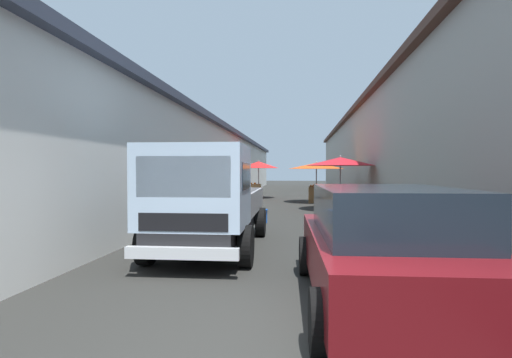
# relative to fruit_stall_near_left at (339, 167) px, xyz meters

# --- Properties ---
(ground) EXTENTS (90.00, 90.00, 0.00)m
(ground) POSITION_rel_fruit_stall_near_left_xyz_m (0.70, 2.02, -1.80)
(ground) COLOR #282826
(building_left_whitewash) EXTENTS (49.80, 7.50, 3.95)m
(building_left_whitewash) POSITION_rel_fruit_stall_near_left_xyz_m (2.95, 8.88, 0.19)
(building_left_whitewash) COLOR silver
(building_left_whitewash) RESTS_ON ground
(building_right_concrete) EXTENTS (49.80, 7.50, 5.02)m
(building_right_concrete) POSITION_rel_fruit_stall_near_left_xyz_m (2.95, -4.84, 0.72)
(building_right_concrete) COLOR #A39E93
(building_right_concrete) RESTS_ON ground
(fruit_stall_near_left) EXTENTS (2.80, 2.80, 2.27)m
(fruit_stall_near_left) POSITION_rel_fruit_stall_near_left_xyz_m (0.00, 0.00, 0.00)
(fruit_stall_near_left) COLOR #9E9EA3
(fruit_stall_near_left) RESTS_ON ground
(fruit_stall_mid_lane) EXTENTS (2.83, 2.83, 2.12)m
(fruit_stall_mid_lane) POSITION_rel_fruit_stall_near_left_xyz_m (3.75, 0.79, -0.13)
(fruit_stall_mid_lane) COLOR #9E9EA3
(fruit_stall_mid_lane) RESTS_ON ground
(fruit_stall_near_right) EXTENTS (2.37, 2.37, 2.26)m
(fruit_stall_near_right) POSITION_rel_fruit_stall_near_left_xyz_m (6.48, 4.06, -0.07)
(fruit_stall_near_right) COLOR #9E9EA3
(fruit_stall_near_right) RESTS_ON ground
(hatchback_car) EXTENTS (3.96, 2.03, 1.45)m
(hatchback_car) POSITION_rel_fruit_stall_near_left_xyz_m (-11.22, 0.63, -1.06)
(hatchback_car) COLOR #600F14
(hatchback_car) RESTS_ON ground
(delivery_truck) EXTENTS (4.95, 2.04, 2.08)m
(delivery_truck) POSITION_rel_fruit_stall_near_left_xyz_m (-8.88, 3.43, -0.76)
(delivery_truck) COLOR black
(delivery_truck) RESTS_ON ground
(vendor_by_crates) EXTENTS (0.60, 0.29, 1.52)m
(vendor_by_crates) POSITION_rel_fruit_stall_near_left_xyz_m (-1.95, 3.60, -0.93)
(vendor_by_crates) COLOR #232328
(vendor_by_crates) RESTS_ON ground
(parked_scooter) EXTENTS (1.68, 0.54, 1.14)m
(parked_scooter) POSITION_rel_fruit_stall_near_left_xyz_m (-4.57, 4.66, -1.35)
(parked_scooter) COLOR black
(parked_scooter) RESTS_ON ground
(plastic_stool) EXTENTS (0.30, 0.30, 0.43)m
(plastic_stool) POSITION_rel_fruit_stall_near_left_xyz_m (-4.05, 2.76, -1.47)
(plastic_stool) COLOR #194CB2
(plastic_stool) RESTS_ON ground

